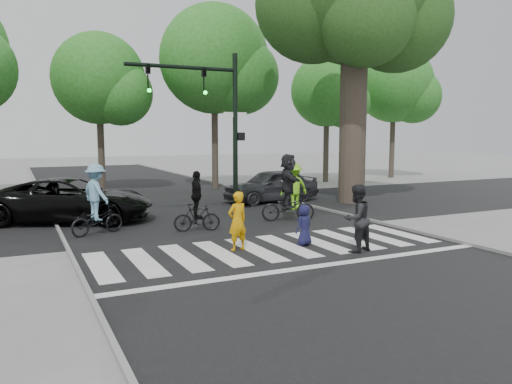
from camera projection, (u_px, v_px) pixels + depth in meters
ground at (290, 256)px, 12.73m from camera, size 120.00×120.00×0.00m
road_stem at (218, 224)px, 17.20m from camera, size 10.00×70.00×0.01m
road_cross at (190, 212)px, 19.88m from camera, size 70.00×10.00×0.01m
curb_left at (61, 236)px, 15.00m from camera, size 0.10×70.00×0.10m
curb_right at (339, 213)px, 19.38m from camera, size 0.10×70.00×0.10m
crosswalk at (277, 250)px, 13.32m from camera, size 10.00×3.85×0.01m
traffic_signal at (214, 111)px, 17.97m from camera, size 4.45×0.29×6.00m
bg_tree_2 at (104, 82)px, 26.15m from camera, size 5.04×4.80×8.40m
bg_tree_3 at (221, 64)px, 27.44m from camera, size 6.30×6.00×10.20m
bg_tree_4 at (331, 94)px, 31.79m from camera, size 4.83×4.60×8.15m
bg_tree_5 at (399, 87)px, 34.84m from camera, size 5.67×5.40×9.30m
pedestrian_woman at (237, 221)px, 13.21m from camera, size 0.65×0.50×1.59m
pedestrian_child at (304, 225)px, 13.83m from camera, size 0.65×0.53×1.15m
pedestrian_adult at (357, 218)px, 13.05m from camera, size 1.00×0.86×1.79m
cyclist_left at (97, 204)px, 15.28m from camera, size 1.83×1.28×2.19m
cyclist_mid at (197, 207)px, 15.84m from camera, size 1.53×0.96×1.93m
cyclist_right at (288, 191)px, 17.71m from camera, size 2.00×1.85×2.40m
car_suv at (71, 200)px, 17.53m from camera, size 6.18×4.64×1.56m
car_grey at (271, 185)px, 22.77m from camera, size 4.59×2.18×1.52m
bystander_hivis at (294, 187)px, 20.40m from camera, size 1.26×0.75×1.90m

